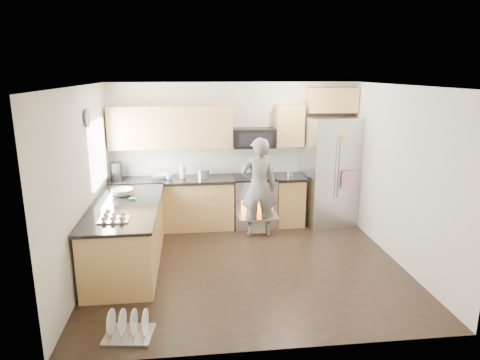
{
  "coord_description": "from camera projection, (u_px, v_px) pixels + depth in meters",
  "views": [
    {
      "loc": [
        -0.78,
        -5.77,
        2.79
      ],
      "look_at": [
        -0.05,
        0.5,
        1.18
      ],
      "focal_mm": 32.0,
      "sensor_mm": 36.0,
      "label": 1
    }
  ],
  "objects": [
    {
      "name": "stove_range",
      "position": [
        254.0,
        190.0,
        7.83
      ],
      "size": [
        0.76,
        0.97,
        1.79
      ],
      "color": "#B7B7BC",
      "rests_on": "ground"
    },
    {
      "name": "back_cabinet_run",
      "position": [
        203.0,
        175.0,
        7.71
      ],
      "size": [
        4.45,
        0.64,
        2.5
      ],
      "color": "tan",
      "rests_on": "ground"
    },
    {
      "name": "dish_rack",
      "position": [
        129.0,
        329.0,
        4.61
      ],
      "size": [
        0.56,
        0.47,
        0.32
      ],
      "rotation": [
        0.0,
        0.0,
        -0.12
      ],
      "color": "#B7B7BC",
      "rests_on": "ground"
    },
    {
      "name": "refrigerator",
      "position": [
        330.0,
        171.0,
        7.92
      ],
      "size": [
        1.09,
        0.91,
        1.99
      ],
      "rotation": [
        0.0,
        0.0,
        0.17
      ],
      "color": "#B7B7BC",
      "rests_on": "ground"
    },
    {
      "name": "peninsula",
      "position": [
        127.0,
        235.0,
        6.26
      ],
      "size": [
        0.96,
        2.36,
        1.03
      ],
      "color": "tan",
      "rests_on": "ground"
    },
    {
      "name": "person",
      "position": [
        259.0,
        187.0,
        7.31
      ],
      "size": [
        0.64,
        0.43,
        1.72
      ],
      "primitive_type": "imported",
      "rotation": [
        0.0,
        0.0,
        3.12
      ],
      "color": "slate",
      "rests_on": "ground"
    },
    {
      "name": "room_shell",
      "position": [
        245.0,
        154.0,
        5.93
      ],
      "size": [
        4.54,
        4.04,
        2.62
      ],
      "color": "beige",
      "rests_on": "ground"
    },
    {
      "name": "ground",
      "position": [
        247.0,
        265.0,
        6.33
      ],
      "size": [
        4.5,
        4.5,
        0.0
      ],
      "primitive_type": "plane",
      "color": "black",
      "rests_on": "ground"
    }
  ]
}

